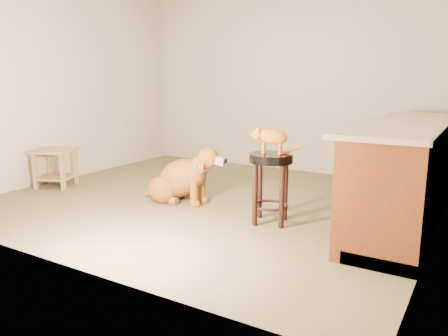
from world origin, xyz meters
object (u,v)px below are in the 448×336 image
Objects in this scene: padded_stool at (271,174)px; side_table at (55,162)px; golden_retriever at (181,180)px; tabby_kitten at (271,137)px; wood_stool at (383,155)px.

side_table is (-2.87, -0.11, -0.15)m from padded_stool.
side_table is 1.76m from golden_retriever.
tabby_kitten is (-0.01, -0.00, 0.34)m from padded_stool.
padded_stool is 2.87m from side_table.
padded_stool reaches higher than side_table.
wood_stool is at bearing 74.57° from padded_stool.
tabby_kitten is (2.86, 0.11, 0.49)m from side_table.
side_table is at bearing -147.70° from wood_stool.
padded_stool is at bearing 2.21° from side_table.
tabby_kitten reaches higher than padded_stool.
padded_stool is 2.14m from wood_stool.
golden_retriever is at bearing 172.82° from padded_stool.
wood_stool is (0.57, 2.06, -0.08)m from padded_stool.
golden_retriever is 1.26m from tabby_kitten.
padded_stool is 1.59× the size of tabby_kitten.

